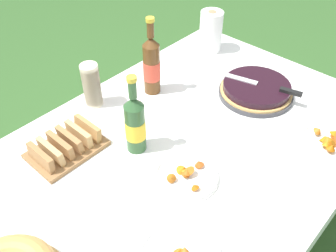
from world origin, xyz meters
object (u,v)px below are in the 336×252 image
object	(u,v)px
bread_board	(66,146)
cider_bottle_green	(135,124)
cup_stack	(92,85)
cider_bottle_amber	(152,65)
snack_plate_left	(327,142)
berry_tart	(256,90)
snack_plate_right	(187,175)
paper_towel_roll	(211,31)
serving_knife	(264,85)

from	to	relation	value
bread_board	cider_bottle_green	bearing A→B (deg)	-43.58
cup_stack	cider_bottle_amber	distance (m)	0.26
snack_plate_left	bread_board	xyz separation A→B (m)	(-0.66, 0.67, 0.01)
berry_tart	snack_plate_right	xyz separation A→B (m)	(-0.55, -0.08, -0.02)
paper_towel_roll	bread_board	world-z (taller)	paper_towel_roll
serving_knife	cup_stack	distance (m)	0.71
cider_bottle_green	berry_tart	bearing A→B (deg)	-14.31
paper_towel_roll	serving_knife	bearing A→B (deg)	-111.87
berry_tart	serving_knife	world-z (taller)	serving_knife
paper_towel_roll	cider_bottle_amber	bearing A→B (deg)	-175.79
snack_plate_right	serving_knife	bearing A→B (deg)	5.53
cup_stack	snack_plate_right	world-z (taller)	cup_stack
cup_stack	cider_bottle_green	distance (m)	0.32
snack_plate_left	paper_towel_roll	distance (m)	0.79
cup_stack	paper_towel_roll	bearing A→B (deg)	-6.78
berry_tart	serving_knife	size ratio (longest dim) A/B	0.85
snack_plate_right	bread_board	size ratio (longest dim) A/B	0.84
berry_tart	paper_towel_roll	size ratio (longest dim) A/B	1.55
berry_tart	cider_bottle_green	xyz separation A→B (m)	(-0.56, 0.14, 0.09)
berry_tart	cider_bottle_green	distance (m)	0.59
berry_tart	cider_bottle_amber	size ratio (longest dim) A/B	0.93
cup_stack	berry_tart	bearing A→B (deg)	-42.46
snack_plate_right	paper_towel_roll	bearing A→B (deg)	32.61
berry_tart	paper_towel_roll	world-z (taller)	paper_towel_roll
snack_plate_left	snack_plate_right	xyz separation A→B (m)	(-0.47, 0.28, -0.00)
bread_board	serving_knife	bearing A→B (deg)	-24.62
berry_tart	cider_bottle_amber	world-z (taller)	cider_bottle_amber
cup_stack	snack_plate_left	bearing A→B (deg)	-62.99
cider_bottle_green	snack_plate_left	distance (m)	0.70
snack_plate_left	paper_towel_roll	xyz separation A→B (m)	(0.26, 0.74, 0.09)
snack_plate_right	bread_board	world-z (taller)	bread_board
berry_tart	snack_plate_left	bearing A→B (deg)	-103.49
snack_plate_left	snack_plate_right	bearing A→B (deg)	149.38
berry_tart	snack_plate_left	distance (m)	0.37
cider_bottle_green	cider_bottle_amber	size ratio (longest dim) A/B	0.92
snack_plate_left	bread_board	world-z (taller)	bread_board
cider_bottle_green	cider_bottle_amber	world-z (taller)	cider_bottle_amber
cider_bottle_amber	serving_knife	bearing A→B (deg)	-53.16
cider_bottle_green	bread_board	world-z (taller)	cider_bottle_green
bread_board	cup_stack	bearing A→B (deg)	30.53
snack_plate_left	berry_tart	bearing A→B (deg)	76.51
cider_bottle_green	snack_plate_right	bearing A→B (deg)	-86.82
cup_stack	snack_plate_right	bearing A→B (deg)	-95.12
cider_bottle_green	cider_bottle_amber	distance (m)	0.35
berry_tart	snack_plate_left	xyz separation A→B (m)	(-0.09, -0.36, -0.01)
snack_plate_left	paper_towel_roll	size ratio (longest dim) A/B	0.99
cider_bottle_amber	bread_board	bearing A→B (deg)	-176.33
berry_tart	paper_towel_roll	distance (m)	0.42
serving_knife	cider_bottle_green	bearing A→B (deg)	58.54
cup_stack	cider_bottle_green	world-z (taller)	cider_bottle_green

